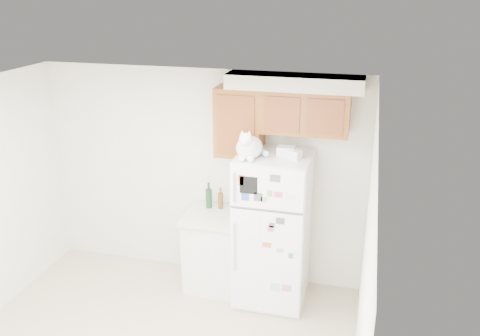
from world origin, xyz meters
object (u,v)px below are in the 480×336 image
(refrigerator, at_px, (272,229))
(storage_box_front, at_px, (294,154))
(cat, at_px, (249,147))
(storage_box_back, at_px, (286,151))
(bottle_amber, at_px, (221,198))
(bottle_green, at_px, (209,195))
(base_counter, at_px, (214,250))

(refrigerator, xyz_separation_m, storage_box_front, (0.21, -0.04, 0.89))
(cat, bearing_deg, refrigerator, 35.29)
(storage_box_back, height_order, storage_box_front, storage_box_back)
(refrigerator, xyz_separation_m, bottle_amber, (-0.66, 0.24, 0.20))
(cat, xyz_separation_m, bottle_green, (-0.57, 0.39, -0.75))
(base_counter, height_order, storage_box_front, storage_box_front)
(refrigerator, distance_m, bottle_amber, 0.73)
(storage_box_front, xyz_separation_m, bottle_amber, (-0.86, 0.28, -0.70))
(refrigerator, height_order, bottle_amber, refrigerator)
(base_counter, xyz_separation_m, storage_box_front, (0.89, -0.11, 1.28))
(cat, height_order, bottle_amber, cat)
(bottle_green, bearing_deg, storage_box_front, -15.12)
(storage_box_back, xyz_separation_m, storage_box_front, (0.08, -0.06, -0.01))
(base_counter, bearing_deg, storage_box_front, -7.21)
(base_counter, relative_size, cat, 1.93)
(refrigerator, relative_size, storage_box_front, 11.33)
(refrigerator, distance_m, storage_box_front, 0.92)
(storage_box_front, relative_size, bottle_amber, 0.58)
(refrigerator, xyz_separation_m, bottle_green, (-0.80, 0.23, 0.22))
(refrigerator, relative_size, storage_box_back, 9.44)
(cat, bearing_deg, bottle_green, 145.17)
(cat, height_order, storage_box_front, cat)
(refrigerator, distance_m, bottle_green, 0.86)
(bottle_green, bearing_deg, bottle_amber, 4.67)
(base_counter, bearing_deg, storage_box_back, -4.09)
(storage_box_front, bearing_deg, bottle_green, -172.59)
(bottle_amber, bearing_deg, base_counter, -100.73)
(storage_box_back, height_order, bottle_amber, storage_box_back)
(storage_box_front, height_order, bottle_green, storage_box_front)
(refrigerator, bearing_deg, storage_box_front, -10.89)
(refrigerator, height_order, bottle_green, refrigerator)
(refrigerator, height_order, base_counter, refrigerator)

